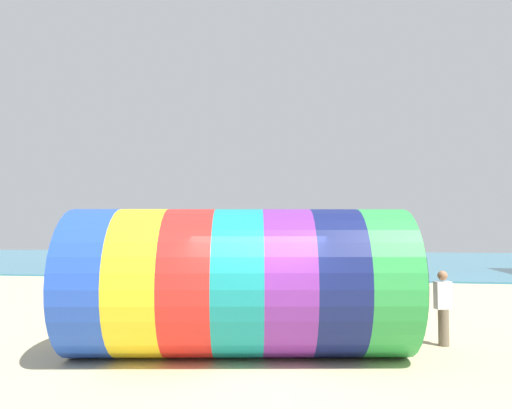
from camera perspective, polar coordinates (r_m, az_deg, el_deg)
The scene contains 4 objects.
ground_plane at distance 9.99m, azimuth 0.63°, elevation -18.13°, with size 120.00×120.00×0.00m, color #CCBA8C.
sea at distance 47.05m, azimuth 8.38°, elevation -6.32°, with size 120.00×40.00×0.10m, color teal.
giant_inflatable_tube at distance 10.62m, azimuth -1.82°, elevation -8.83°, with size 7.42×4.32×3.07m.
kite_handler at distance 12.36m, azimuth 20.60°, elevation -10.93°, with size 0.41×0.32×1.70m.
Camera 1 is at (1.63, -9.52, 2.55)m, focal length 35.00 mm.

